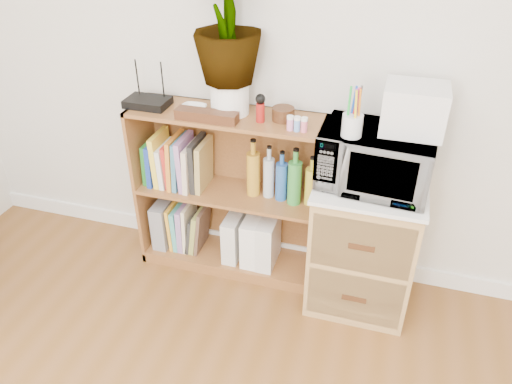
% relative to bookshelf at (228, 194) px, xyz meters
% --- Properties ---
extents(skirting_board, '(4.00, 0.02, 0.10)m').
position_rel_bookshelf_xyz_m(skirting_board, '(0.35, 0.14, -0.42)').
color(skirting_board, white).
rests_on(skirting_board, ground).
extents(bookshelf, '(1.00, 0.30, 0.95)m').
position_rel_bookshelf_xyz_m(bookshelf, '(0.00, 0.00, 0.00)').
color(bookshelf, brown).
rests_on(bookshelf, ground).
extents(wicker_unit, '(0.50, 0.45, 0.70)m').
position_rel_bookshelf_xyz_m(wicker_unit, '(0.75, -0.08, -0.12)').
color(wicker_unit, '#9E7542').
rests_on(wicker_unit, ground).
extents(microwave, '(0.52, 0.37, 0.28)m').
position_rel_bookshelf_xyz_m(microwave, '(0.75, -0.08, 0.38)').
color(microwave, white).
rests_on(microwave, wicker_unit).
extents(pen_cup, '(0.09, 0.09, 0.10)m').
position_rel_bookshelf_xyz_m(pen_cup, '(0.63, -0.16, 0.57)').
color(pen_cup, silver).
rests_on(pen_cup, microwave).
extents(small_appliance, '(0.26, 0.22, 0.21)m').
position_rel_bookshelf_xyz_m(small_appliance, '(0.88, -0.04, 0.63)').
color(small_appliance, silver).
rests_on(small_appliance, microwave).
extents(router, '(0.22, 0.15, 0.04)m').
position_rel_bookshelf_xyz_m(router, '(-0.41, -0.02, 0.49)').
color(router, black).
rests_on(router, bookshelf).
extents(white_bowl, '(0.13, 0.13, 0.03)m').
position_rel_bookshelf_xyz_m(white_bowl, '(-0.16, -0.03, 0.49)').
color(white_bowl, white).
rests_on(white_bowl, bookshelf).
extents(plant_pot, '(0.19, 0.19, 0.16)m').
position_rel_bookshelf_xyz_m(plant_pot, '(0.02, 0.02, 0.56)').
color(plant_pot, white).
rests_on(plant_pot, bookshelf).
extents(potted_plant, '(0.33, 0.33, 0.58)m').
position_rel_bookshelf_xyz_m(potted_plant, '(0.02, 0.02, 0.93)').
color(potted_plant, '#2C6D2B').
rests_on(potted_plant, plant_pot).
extents(trinket_box, '(0.31, 0.08, 0.05)m').
position_rel_bookshelf_xyz_m(trinket_box, '(-0.06, -0.10, 0.50)').
color(trinket_box, '#3B1C10').
rests_on(trinket_box, bookshelf).
extents(kokeshi_doll, '(0.04, 0.04, 0.09)m').
position_rel_bookshelf_xyz_m(kokeshi_doll, '(0.19, -0.04, 0.52)').
color(kokeshi_doll, maroon).
rests_on(kokeshi_doll, bookshelf).
extents(wooden_bowl, '(0.11, 0.11, 0.06)m').
position_rel_bookshelf_xyz_m(wooden_bowl, '(0.29, 0.01, 0.51)').
color(wooden_bowl, '#381B0F').
rests_on(wooden_bowl, bookshelf).
extents(paint_jars, '(0.12, 0.04, 0.06)m').
position_rel_bookshelf_xyz_m(paint_jars, '(0.38, -0.09, 0.51)').
color(paint_jars, pink).
rests_on(paint_jars, bookshelf).
extents(file_box, '(0.08, 0.22, 0.28)m').
position_rel_bookshelf_xyz_m(file_box, '(-0.40, 0.00, -0.27)').
color(file_box, gray).
rests_on(file_box, bookshelf).
extents(magazine_holder_left, '(0.09, 0.22, 0.27)m').
position_rel_bookshelf_xyz_m(magazine_holder_left, '(0.03, -0.01, -0.27)').
color(magazine_holder_left, silver).
rests_on(magazine_holder_left, bookshelf).
extents(magazine_holder_mid, '(0.09, 0.23, 0.28)m').
position_rel_bookshelf_xyz_m(magazine_holder_mid, '(0.14, -0.01, -0.26)').
color(magazine_holder_mid, white).
rests_on(magazine_holder_mid, bookshelf).
extents(magazine_holder_right, '(0.09, 0.23, 0.29)m').
position_rel_bookshelf_xyz_m(magazine_holder_right, '(0.23, -0.01, -0.26)').
color(magazine_holder_right, silver).
rests_on(magazine_holder_right, bookshelf).
extents(cookbooks, '(0.35, 0.20, 0.29)m').
position_rel_bookshelf_xyz_m(cookbooks, '(-0.29, 0.00, 0.16)').
color(cookbooks, '#207824').
rests_on(cookbooks, bookshelf).
extents(liquor_bottles, '(0.38, 0.07, 0.31)m').
position_rel_bookshelf_xyz_m(liquor_bottles, '(0.29, -0.00, 0.17)').
color(liquor_bottles, '#BC8823').
rests_on(liquor_bottles, bookshelf).
extents(lower_books, '(0.22, 0.19, 0.30)m').
position_rel_bookshelf_xyz_m(lower_books, '(-0.25, 0.00, -0.27)').
color(lower_books, gold).
rests_on(lower_books, bookshelf).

